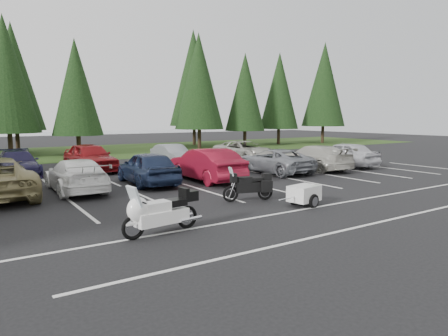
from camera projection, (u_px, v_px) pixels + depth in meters
ground at (212, 197)px, 15.86m from camera, size 120.00×120.00×0.00m
grass_strip at (73, 152)px, 35.79m from camera, size 80.00×16.00×0.01m
lake_water at (54, 137)px, 63.70m from camera, size 70.00×50.00×0.02m
stall_markings at (188, 190)px, 17.52m from camera, size 32.00×16.00×0.01m
conifer_4 at (6, 74)px, 31.33m from camera, size 4.80×4.80×11.17m
conifer_5 at (76, 87)px, 33.08m from camera, size 4.14×4.14×9.63m
conifer_6 at (199, 81)px, 39.86m from camera, size 4.93×4.93×11.48m
conifer_7 at (245, 92)px, 42.71m from camera, size 4.27×4.27×9.94m
conifer_8 at (279, 91)px, 46.32m from camera, size 4.53×4.53×10.56m
conifer_9 at (324, 85)px, 48.38m from camera, size 5.19×5.19×12.10m
conifer_back_b at (13, 76)px, 35.66m from camera, size 4.97×4.97×11.58m
conifer_back_c at (194, 78)px, 44.75m from camera, size 5.50×5.50×12.81m
car_near_3 at (76, 175)px, 17.02m from camera, size 2.02×4.88×1.41m
car_near_4 at (148, 168)px, 18.87m from camera, size 2.08×4.74×1.59m
car_near_5 at (206, 165)px, 19.90m from camera, size 1.75×4.98×1.64m
car_near_6 at (274, 161)px, 22.74m from camera, size 2.31×5.00×1.39m
car_near_7 at (313, 157)px, 24.10m from camera, size 2.12×5.15×1.49m
car_near_8 at (344, 154)px, 25.74m from camera, size 1.88×4.66×1.59m
car_far_1 at (17, 164)px, 21.20m from camera, size 1.99×4.85×1.40m
car_far_2 at (90, 157)px, 23.32m from camera, size 2.42×5.08×1.68m
car_far_3 at (173, 155)px, 26.27m from camera, size 1.52×4.20×1.38m
car_far_4 at (244, 151)px, 28.93m from camera, size 2.80×5.40×1.45m
touring_motorcycle at (161, 208)px, 10.83m from camera, size 2.68×1.11×1.44m
cargo_trailer at (304, 195)px, 14.34m from camera, size 1.77×1.20×0.75m
adventure_motorcycle at (248, 183)px, 15.11m from camera, size 2.35×1.38×1.35m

